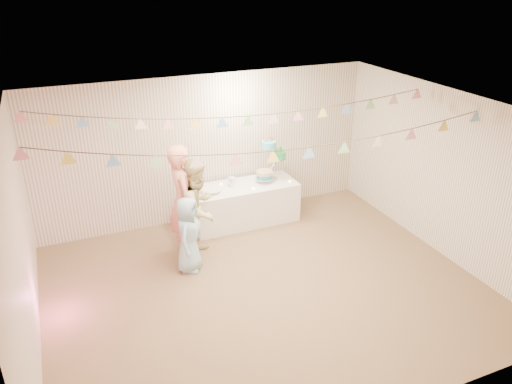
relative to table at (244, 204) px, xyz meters
name	(u,v)px	position (x,y,z in m)	size (l,w,h in m)	color
floor	(265,288)	(-0.49, -2.04, -0.35)	(6.00, 6.00, 0.00)	brown
ceiling	(267,112)	(-0.49, -2.04, 2.25)	(6.00, 6.00, 0.00)	beige
back_wall	(207,149)	(-0.49, 0.46, 0.95)	(6.00, 6.00, 0.00)	silver
front_wall	(378,319)	(-0.49, -4.54, 0.95)	(6.00, 6.00, 0.00)	silver
left_wall	(20,254)	(-3.49, -2.04, 0.95)	(5.00, 5.00, 0.00)	silver
right_wall	(443,173)	(2.51, -2.04, 0.95)	(5.00, 5.00, 0.00)	silver
table	(244,204)	(0.00, 0.00, 0.00)	(1.89, 0.76, 0.71)	white
cake_stand	(271,158)	(0.55, 0.05, 0.78)	(0.68, 0.40, 0.76)	silver
cake_bottom	(265,175)	(0.40, -0.01, 0.48)	(0.31, 0.31, 0.15)	teal
cake_middle	(278,156)	(0.73, 0.14, 0.75)	(0.27, 0.27, 0.22)	#1F9047
cake_top_tier	(269,145)	(0.49, 0.02, 1.02)	(0.25, 0.25, 0.19)	#42B5D2
platter	(211,189)	(-0.61, -0.05, 0.40)	(0.34, 0.34, 0.02)	white
posy	(232,179)	(-0.20, 0.05, 0.48)	(0.15, 0.15, 0.18)	white
person_adult_a	(183,202)	(-1.26, -0.68, 0.57)	(0.67, 0.44, 1.85)	#E28D76
person_adult_b	(198,209)	(-1.06, -0.77, 0.46)	(0.79, 0.61, 1.62)	tan
person_child	(188,235)	(-1.32, -1.12, 0.24)	(0.58, 0.38, 1.19)	#90BACB
bunting_back	(235,110)	(-0.49, -0.94, 2.00)	(5.60, 1.10, 0.40)	pink
bunting_front	(273,138)	(-0.49, -2.24, 1.97)	(5.60, 0.90, 0.36)	#72A5E5
tealight_0	(202,195)	(-0.80, -0.15, 0.37)	(0.04, 0.04, 0.03)	#FFD88C
tealight_1	(221,184)	(-0.35, 0.18, 0.37)	(0.04, 0.04, 0.03)	#FFD88C
tealight_2	(254,188)	(0.10, -0.22, 0.37)	(0.04, 0.04, 0.03)	#FFD88C
tealight_3	(257,177)	(0.35, 0.22, 0.37)	(0.04, 0.04, 0.03)	#FFD88C
tealight_4	(290,181)	(0.82, -0.18, 0.37)	(0.04, 0.04, 0.03)	#FFD88C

